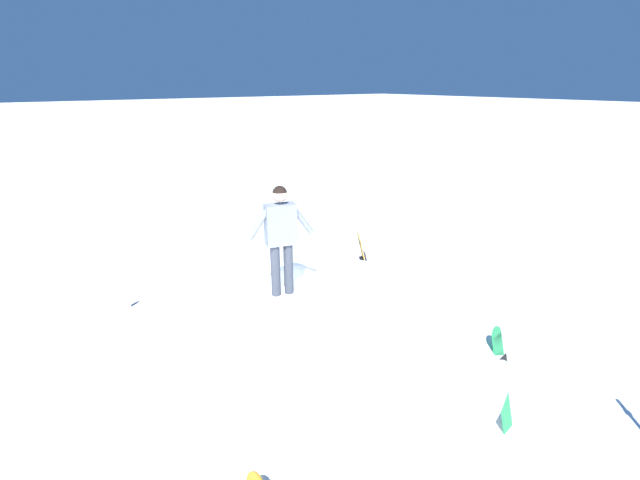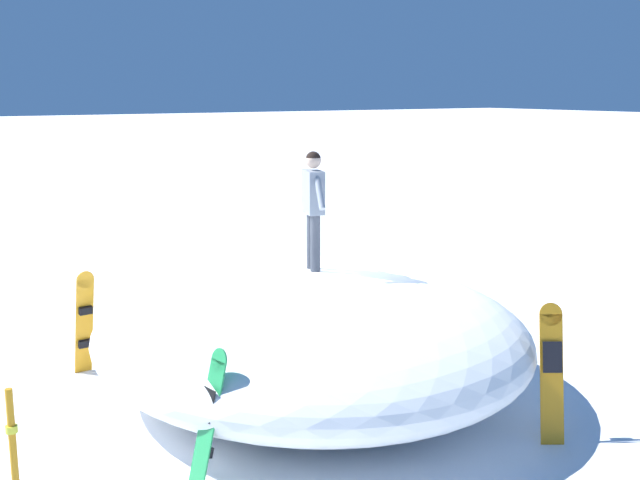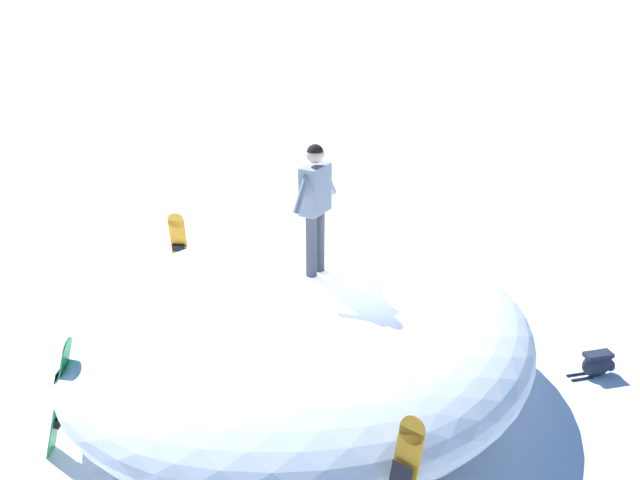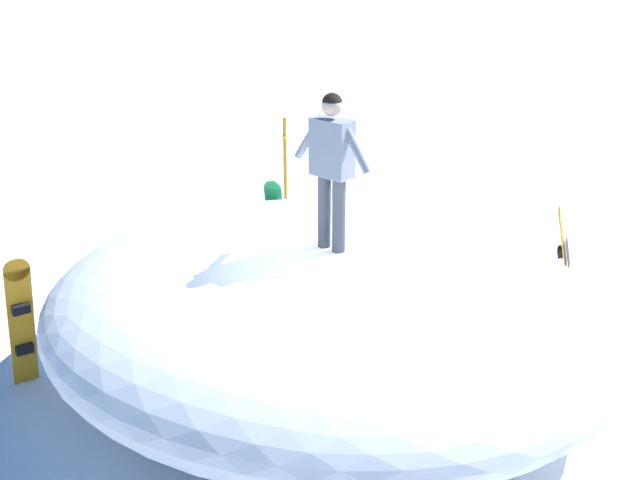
# 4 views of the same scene
# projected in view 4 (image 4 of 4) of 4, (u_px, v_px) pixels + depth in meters

# --- Properties ---
(ground) EXTENTS (240.00, 240.00, 0.00)m
(ground) POSITION_uv_depth(u_px,v_px,m) (315.00, 401.00, 8.87)
(ground) COLOR white
(snow_mound) EXTENTS (7.29, 6.73, 1.69)m
(snow_mound) POSITION_uv_depth(u_px,v_px,m) (325.00, 310.00, 9.07)
(snow_mound) COLOR white
(snow_mound) RESTS_ON ground
(snowboarder_standing) EXTENTS (0.99, 0.37, 1.66)m
(snowboarder_standing) POSITION_uv_depth(u_px,v_px,m) (332.00, 159.00, 8.20)
(snowboarder_standing) COLOR #333842
(snowboarder_standing) RESTS_ON snow_mound
(snowboard_primary_upright) EXTENTS (0.48, 0.44, 1.66)m
(snowboard_primary_upright) POSITION_uv_depth(u_px,v_px,m) (21.00, 321.00, 8.80)
(snowboard_primary_upright) COLOR orange
(snowboard_primary_upright) RESTS_ON ground
(snowboard_secondary_upright) EXTENTS (0.37, 0.29, 1.62)m
(snowboard_secondary_upright) POSITION_uv_depth(u_px,v_px,m) (565.00, 265.00, 10.31)
(snowboard_secondary_upright) COLOR orange
(snowboard_secondary_upright) RESTS_ON ground
(snowboard_tertiary_upright) EXTENTS (0.32, 0.44, 1.53)m
(snowboard_tertiary_upright) POSITION_uv_depth(u_px,v_px,m) (277.00, 225.00, 11.81)
(snowboard_tertiary_upright) COLOR #1E8C47
(snowboard_tertiary_upright) RESTS_ON ground
(trail_marker_pole) EXTENTS (0.10, 0.10, 1.87)m
(trail_marker_pole) POSITION_uv_depth(u_px,v_px,m) (285.00, 168.00, 13.88)
(trail_marker_pole) COLOR orange
(trail_marker_pole) RESTS_ON ground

